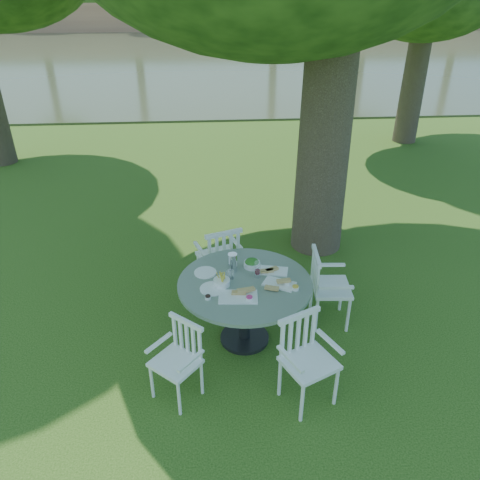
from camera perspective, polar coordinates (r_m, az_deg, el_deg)
name	(u,v)px	position (r m, az deg, el deg)	size (l,w,h in m)	color
ground	(241,306)	(6.04, 0.15, -8.00)	(140.00, 140.00, 0.00)	#1E3E0D
table	(245,293)	(5.14, 0.59, -6.47)	(1.46, 1.46, 0.79)	black
chair_ne	(324,283)	(5.57, 10.16, -5.15)	(0.47, 0.50, 0.94)	white
chair_nw	(221,256)	(5.98, -2.35, -1.93)	(0.61, 0.59, 0.96)	white
chair_sw	(181,353)	(4.68, -7.22, -13.56)	(0.57, 0.57, 0.83)	white
chair_se	(304,352)	(4.62, 7.80, -13.35)	(0.61, 0.59, 0.92)	white
tableware	(240,276)	(5.09, 0.04, -4.36)	(1.11, 0.81, 0.21)	white
river	(209,56)	(28.05, -3.85, 21.44)	(100.00, 28.00, 0.12)	#353C24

